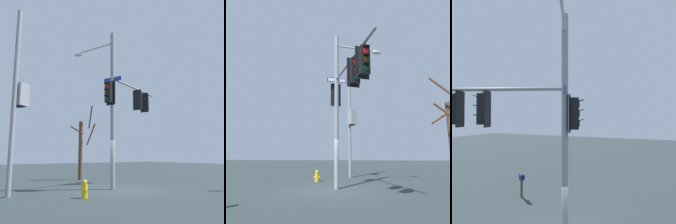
# 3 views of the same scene
# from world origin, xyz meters

# --- Properties ---
(ground_plane) EXTENTS (80.00, 80.00, 0.00)m
(ground_plane) POSITION_xyz_m (0.00, 0.00, 0.00)
(ground_plane) COLOR #2E393C
(main_signal_pole_assembly) EXTENTS (3.25, 5.90, 8.50)m
(main_signal_pole_assembly) POSITION_xyz_m (-0.83, 0.65, 4.96)
(main_signal_pole_assembly) COLOR gray
(main_signal_pole_assembly) RESTS_ON ground
(secondary_pole_assembly) EXTENTS (0.71, 0.83, 8.42)m
(secondary_pole_assembly) POSITION_xyz_m (-1.00, -5.09, 4.33)
(secondary_pole_assembly) COLOR gray
(secondary_pole_assembly) RESTS_ON ground
(fire_hydrant) EXTENTS (0.38, 0.24, 0.73)m
(fire_hydrant) POSITION_xyz_m (1.15, -2.78, 0.34)
(fire_hydrant) COLOR yellow
(fire_hydrant) RESTS_ON ground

